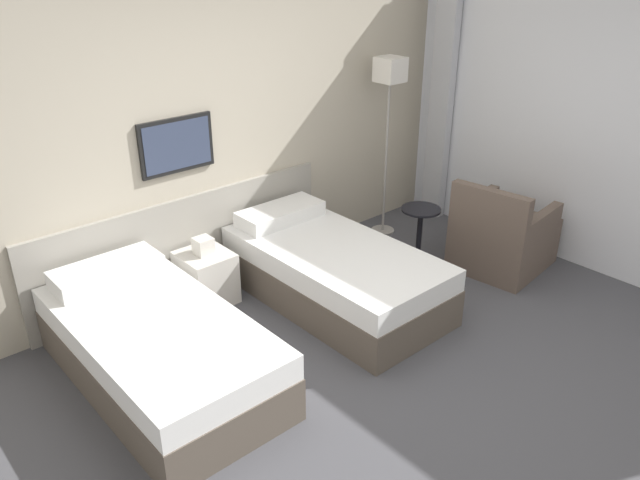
% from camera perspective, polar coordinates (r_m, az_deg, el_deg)
% --- Properties ---
extents(ground_plane, '(16.00, 16.00, 0.00)m').
position_cam_1_polar(ground_plane, '(4.47, 7.02, -12.61)').
color(ground_plane, '#47474C').
extents(wall_headboard, '(10.00, 0.10, 2.70)m').
position_cam_1_polar(wall_headboard, '(5.32, -9.64, 9.46)').
color(wall_headboard, '#B7AD99').
rests_on(wall_headboard, ground_plane).
extents(wall_window, '(0.21, 4.58, 2.70)m').
position_cam_1_polar(wall_window, '(5.89, 26.01, 9.23)').
color(wall_window, white).
rests_on(wall_window, ground_plane).
extents(bed_near_door, '(0.97, 1.91, 0.63)m').
position_cam_1_polar(bed_near_door, '(4.44, -14.60, -9.50)').
color(bed_near_door, brown).
rests_on(bed_near_door, ground_plane).
extents(bed_near_window, '(0.97, 1.91, 0.63)m').
position_cam_1_polar(bed_near_window, '(5.21, 1.20, -2.94)').
color(bed_near_window, brown).
rests_on(bed_near_window, ground_plane).
extents(nightstand, '(0.39, 0.43, 0.58)m').
position_cam_1_polar(nightstand, '(5.29, -10.37, -3.26)').
color(nightstand, beige).
rests_on(nightstand, ground_plane).
extents(floor_lamp, '(0.24, 0.24, 1.78)m').
position_cam_1_polar(floor_lamp, '(6.10, 6.37, 13.68)').
color(floor_lamp, '#9E9993').
rests_on(floor_lamp, ground_plane).
extents(side_table, '(0.36, 0.36, 0.55)m').
position_cam_1_polar(side_table, '(5.83, 9.11, 1.28)').
color(side_table, black).
rests_on(side_table, ground_plane).
extents(armchair, '(0.92, 0.82, 0.86)m').
position_cam_1_polar(armchair, '(5.96, 16.32, 0.10)').
color(armchair, brown).
rests_on(armchair, ground_plane).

